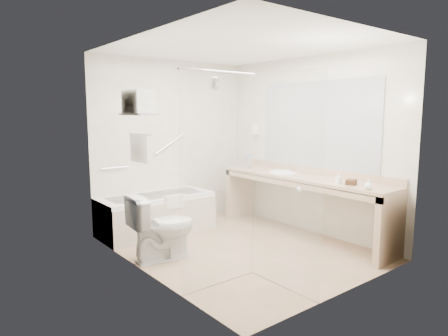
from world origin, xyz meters
TOP-DOWN VIEW (x-y plane):
  - floor at (0.00, 0.00)m, footprint 3.20×3.20m
  - ceiling at (0.00, 0.00)m, footprint 2.60×3.20m
  - wall_back at (0.00, 1.60)m, footprint 2.60×0.10m
  - wall_front at (0.00, -1.60)m, footprint 2.60×0.10m
  - wall_left at (-1.30, 0.00)m, footprint 0.10×3.20m
  - wall_right at (1.30, 0.00)m, footprint 0.10×3.20m
  - bathtub at (-0.50, 1.24)m, footprint 1.60×0.73m
  - grab_bar_short at (-0.95, 1.56)m, footprint 0.40×0.03m
  - grab_bar_long at (-0.05, 1.56)m, footprint 0.53×0.03m
  - shower_enclosure at (-0.63, -0.93)m, footprint 0.96×0.91m
  - towel_shelf at (-1.17, 0.35)m, footprint 0.24×0.55m
  - vanity_counter at (1.02, -0.15)m, footprint 0.55×2.70m
  - sink at (1.05, 0.25)m, footprint 0.40×0.52m
  - faucet at (1.20, 0.25)m, footprint 0.03×0.03m
  - mirror at (1.29, -0.15)m, footprint 0.02×2.00m
  - hairdryer_unit at (1.25, 1.05)m, footprint 0.08×0.10m
  - toilet at (-0.95, 0.27)m, footprint 0.82×0.52m
  - amenity_basket at (0.99, -0.95)m, footprint 0.20×0.17m
  - soap_bottle_a at (0.91, -0.82)m, footprint 0.09×0.14m
  - soap_bottle_b at (0.86, -1.26)m, footprint 0.10×0.12m
  - water_bottle_left at (0.93, 0.91)m, footprint 0.06×0.06m
  - water_bottle_mid at (0.92, 1.10)m, footprint 0.06×0.06m
  - water_bottle_right at (0.94, 0.86)m, footprint 0.07×0.07m
  - drinking_glass_near at (1.01, 0.61)m, footprint 0.07×0.07m
  - drinking_glass_far at (0.97, 0.86)m, footprint 0.07×0.07m

SIDE VIEW (x-z plane):
  - floor at x=0.00m, z-range 0.00..0.00m
  - bathtub at x=-0.50m, z-range -0.02..0.57m
  - toilet at x=-0.95m, z-range 0.00..0.77m
  - vanity_counter at x=1.02m, z-range 0.17..1.12m
  - sink at x=1.05m, z-range 0.75..0.89m
  - amenity_basket at x=0.99m, z-range 0.85..0.91m
  - soap_bottle_a at x=0.91m, z-range 0.85..0.91m
  - drinking_glass_near at x=1.01m, z-range 0.85..0.93m
  - drinking_glass_far at x=0.97m, z-range 0.85..0.93m
  - soap_bottle_b at x=0.86m, z-range 0.85..0.94m
  - faucet at x=1.20m, z-range 0.86..1.00m
  - water_bottle_left at x=0.93m, z-range 0.84..1.02m
  - water_bottle_mid at x=0.92m, z-range 0.84..1.03m
  - grab_bar_short at x=-0.95m, z-range 0.93..0.96m
  - water_bottle_right at x=0.94m, z-range 0.84..1.06m
  - shower_enclosure at x=-0.63m, z-range 0.01..2.12m
  - wall_back at x=0.00m, z-range 0.00..2.50m
  - wall_front at x=0.00m, z-range 0.00..2.50m
  - wall_left at x=-1.30m, z-range 0.00..2.50m
  - wall_right at x=1.30m, z-range 0.00..2.50m
  - grab_bar_long at x=-0.05m, z-range 1.09..1.41m
  - hairdryer_unit at x=1.25m, z-range 1.36..1.54m
  - mirror at x=1.29m, z-range 0.95..2.15m
  - towel_shelf at x=-1.17m, z-range 1.35..2.16m
  - ceiling at x=0.00m, z-range 2.45..2.55m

